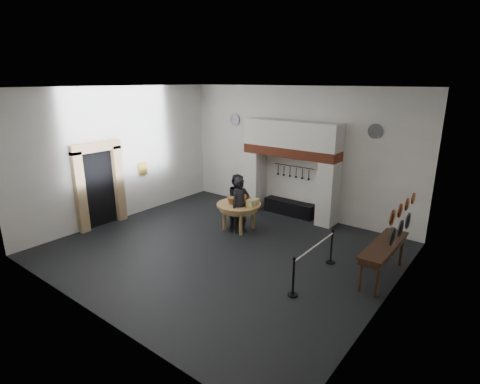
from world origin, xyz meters
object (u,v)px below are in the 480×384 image
Objects in this scene: visitor_far at (238,200)px; side_table at (384,245)px; barrier_post_near at (293,278)px; barrier_post_far at (332,247)px; visitor_near at (240,206)px; iron_range at (289,208)px; work_table at (239,205)px.

side_table is at bearing -120.94° from visitor_far.
barrier_post_near is at bearing -150.41° from visitor_far.
visitor_near is at bearing 176.67° from barrier_post_far.
iron_range is 2.11× the size of barrier_post_far.
barrier_post_near is (-1.31, -2.04, -0.42)m from side_table.
work_table is 4.14m from barrier_post_near.
visitor_far is 3.65m from barrier_post_far.
visitor_near is 3.22m from barrier_post_far.
side_table is at bearing -74.13° from visitor_near.
visitor_far is 0.80× the size of side_table.
iron_range is at bearing 121.34° from barrier_post_near.
barrier_post_near is (3.18, -2.19, -0.45)m from visitor_near.
side_table is at bearing -31.79° from iron_range.
barrier_post_far is at bearing -42.78° from iron_range.
barrier_post_far is (3.38, -0.36, -0.39)m from work_table.
side_table is (4.49, -0.14, -0.03)m from visitor_near.
iron_range is 1.06× the size of visitor_near.
barrier_post_near reaches higher than iron_range.
iron_range is 2.51m from visitor_near.
visitor_near reaches higher than barrier_post_far.
visitor_far reaches higher than barrier_post_far.
barrier_post_near is (3.38, -2.36, -0.39)m from work_table.
visitor_far is at bearing 62.71° from visitor_near.
visitor_far is at bearing 131.95° from work_table.
visitor_near reaches higher than side_table.
visitor_near reaches higher than work_table.
side_table is 2.44× the size of barrier_post_near.
work_table is at bearing 66.27° from visitor_near.
side_table is (4.10, -2.54, 0.62)m from iron_range.
visitor_near is at bearing 178.16° from side_table.
visitor_near is at bearing -41.44° from work_table.
side_table is at bearing -3.87° from work_table.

